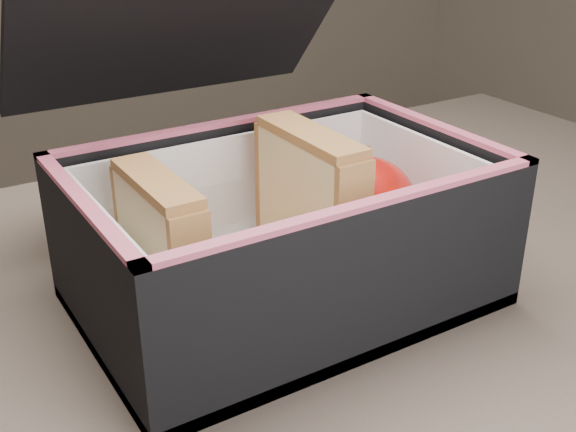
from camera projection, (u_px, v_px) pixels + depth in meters
name	position (u px, v px, depth m)	size (l,w,h in m)	color
lunch_bag	(280.00, 221.00, 0.54)	(0.30, 0.33, 0.26)	black
plastic_tub	(241.00, 257.00, 0.52)	(0.16, 0.12, 0.07)	white
sandwich_left	(162.00, 251.00, 0.49)	(0.03, 0.10, 0.11)	#D4B282
sandwich_right	(310.00, 206.00, 0.54)	(0.03, 0.11, 0.12)	#D4B282
carrot_sticks	(243.00, 275.00, 0.53)	(0.05, 0.13, 0.03)	#EB6900
paper_napkin	(357.00, 248.00, 0.60)	(0.07, 0.08, 0.01)	white
red_apple	(364.00, 205.00, 0.58)	(0.09, 0.09, 0.09)	maroon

